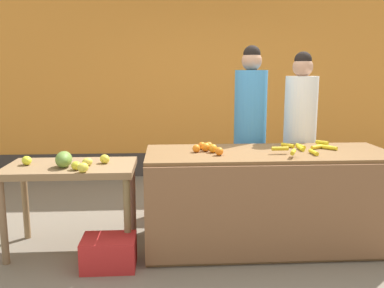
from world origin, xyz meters
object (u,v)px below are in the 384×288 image
object	(u,v)px
produce_sack	(164,197)
produce_crate	(109,252)
vendor_woman_white_shirt	(299,137)
vendor_woman_blue_shirt	(250,134)

from	to	relation	value
produce_sack	produce_crate	bearing A→B (deg)	-111.18
produce_crate	produce_sack	xyz separation A→B (m)	(0.45, 1.15, 0.11)
produce_crate	produce_sack	distance (m)	1.24
vendor_woman_white_shirt	produce_crate	world-z (taller)	vendor_woman_white_shirt
vendor_woman_white_shirt	produce_crate	bearing A→B (deg)	-152.07
vendor_woman_blue_shirt	produce_crate	size ratio (longest dim) A/B	4.26
produce_sack	vendor_woman_white_shirt	bearing A→B (deg)	-5.69
vendor_woman_blue_shirt	produce_sack	world-z (taller)	vendor_woman_blue_shirt
produce_crate	vendor_woman_white_shirt	bearing A→B (deg)	27.93
vendor_woman_white_shirt	produce_sack	distance (m)	1.61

